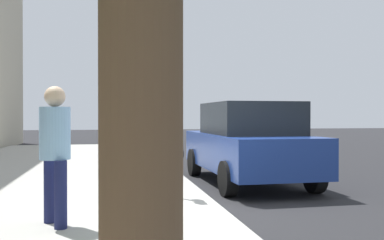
{
  "coord_description": "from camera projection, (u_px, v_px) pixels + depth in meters",
  "views": [
    {
      "loc": [
        -6.78,
        1.63,
        1.49
      ],
      "look_at": [
        0.92,
        0.16,
        1.41
      ],
      "focal_mm": 40.78,
      "sensor_mm": 36.0,
      "label": 1
    }
  ],
  "objects": [
    {
      "name": "traffic_signal",
      "position": [
        132.0,
        87.0,
        16.34
      ],
      "size": [
        0.24,
        0.44,
        3.6
      ],
      "color": "black",
      "rests_on": "sidewalk_slab"
    },
    {
      "name": "ground_plane",
      "position": [
        213.0,
        208.0,
        6.98
      ],
      "size": [
        80.0,
        80.0,
        0.0
      ],
      "primitive_type": "plane",
      "color": "#232326",
      "rests_on": "ground"
    },
    {
      "name": "trash_bin",
      "position": [
        153.0,
        204.0,
        4.1
      ],
      "size": [
        0.59,
        0.59,
        1.01
      ],
      "color": "#1E4C2D",
      "rests_on": "sidewalk_slab"
    },
    {
      "name": "parked_sedan_near",
      "position": [
        248.0,
        143.0,
        9.53
      ],
      "size": [
        4.44,
        2.05,
        1.77
      ],
      "color": "navy",
      "rests_on": "ground_plane"
    },
    {
      "name": "pedestrian_at_meter",
      "position": [
        126.0,
        132.0,
        6.97
      ],
      "size": [
        0.54,
        0.39,
        1.81
      ],
      "rotation": [
        0.0,
        0.0,
        -1.51
      ],
      "color": "#47474C",
      "rests_on": "sidewalk_slab"
    },
    {
      "name": "sidewalk_slab",
      "position": [
        15.0,
        211.0,
        6.42
      ],
      "size": [
        28.0,
        6.0,
        0.15
      ],
      "primitive_type": "cube",
      "color": "#A8A59E",
      "rests_on": "ground_plane"
    },
    {
      "name": "pedestrian_bystander",
      "position": [
        55.0,
        144.0,
        5.29
      ],
      "size": [
        0.48,
        0.37,
        1.7
      ],
      "rotation": [
        0.0,
        0.0,
        -1.11
      ],
      "color": "#191E4C",
      "rests_on": "sidewalk_slab"
    },
    {
      "name": "parking_meter",
      "position": [
        173.0,
        135.0,
        7.15
      ],
      "size": [
        0.36,
        0.12,
        1.41
      ],
      "color": "gray",
      "rests_on": "sidewalk_slab"
    }
  ]
}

